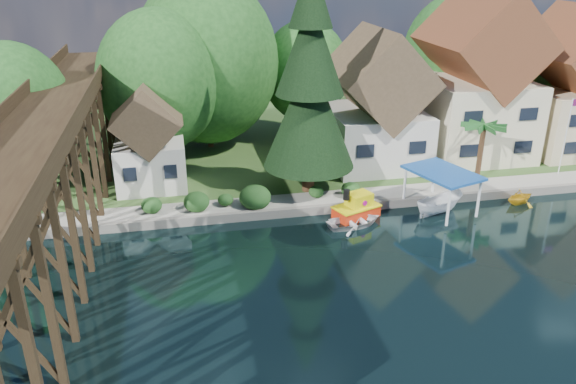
{
  "coord_description": "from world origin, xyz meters",
  "views": [
    {
      "loc": [
        -8.89,
        -26.21,
        16.62
      ],
      "look_at": [
        -2.3,
        6.0,
        2.7
      ],
      "focal_mm": 35.0,
      "sensor_mm": 36.0,
      "label": 1
    }
  ],
  "objects_px": {
    "house_left": "(375,108)",
    "house_center": "(476,87)",
    "trestle_bridge": "(51,173)",
    "flagpole": "(568,129)",
    "house_right": "(573,91)",
    "boat_yellow": "(520,195)",
    "shed": "(149,143)",
    "conifer": "(310,86)",
    "boat_canopy": "(440,196)",
    "tugboat": "(357,208)",
    "boat_white_a": "(355,220)",
    "palm_tree": "(484,128)"
  },
  "relations": [
    {
      "from": "palm_tree",
      "to": "boat_white_a",
      "type": "xyz_separation_m",
      "value": [
        -11.56,
        -5.0,
        -4.21
      ]
    },
    {
      "from": "boat_yellow",
      "to": "house_right",
      "type": "bearing_deg",
      "value": -63.3
    },
    {
      "from": "shed",
      "to": "conifer",
      "type": "height_order",
      "value": "conifer"
    },
    {
      "from": "house_center",
      "to": "tugboat",
      "type": "xyz_separation_m",
      "value": [
        -13.27,
        -9.46,
        -5.74
      ]
    },
    {
      "from": "house_left",
      "to": "boat_white_a",
      "type": "relative_size",
      "value": 2.91
    },
    {
      "from": "house_right",
      "to": "house_left",
      "type": "bearing_deg",
      "value": -180.0
    },
    {
      "from": "house_left",
      "to": "tugboat",
      "type": "height_order",
      "value": "house_left"
    },
    {
      "from": "house_left",
      "to": "palm_tree",
      "type": "distance_m",
      "value": 8.56
    },
    {
      "from": "boat_white_a",
      "to": "shed",
      "type": "bearing_deg",
      "value": 45.14
    },
    {
      "from": "house_center",
      "to": "tugboat",
      "type": "relative_size",
      "value": 3.92
    },
    {
      "from": "house_right",
      "to": "house_center",
      "type": "bearing_deg",
      "value": 176.82
    },
    {
      "from": "tugboat",
      "to": "boat_white_a",
      "type": "distance_m",
      "value": 1.42
    },
    {
      "from": "trestle_bridge",
      "to": "flagpole",
      "type": "relative_size",
      "value": 7.16
    },
    {
      "from": "house_center",
      "to": "boat_yellow",
      "type": "xyz_separation_m",
      "value": [
        -1.01,
        -9.69,
        -5.79
      ]
    },
    {
      "from": "house_left",
      "to": "boat_yellow",
      "type": "relative_size",
      "value": 4.63
    },
    {
      "from": "conifer",
      "to": "tugboat",
      "type": "xyz_separation_m",
      "value": [
        2.44,
        -4.11,
        -7.59
      ]
    },
    {
      "from": "conifer",
      "to": "tugboat",
      "type": "height_order",
      "value": "conifer"
    },
    {
      "from": "house_center",
      "to": "palm_tree",
      "type": "height_order",
      "value": "house_center"
    },
    {
      "from": "tugboat",
      "to": "conifer",
      "type": "bearing_deg",
      "value": 120.73
    },
    {
      "from": "trestle_bridge",
      "to": "palm_tree",
      "type": "xyz_separation_m",
      "value": [
        29.75,
        5.58,
        -0.74
      ]
    },
    {
      "from": "house_right",
      "to": "boat_white_a",
      "type": "bearing_deg",
      "value": -155.83
    },
    {
      "from": "house_right",
      "to": "boat_canopy",
      "type": "bearing_deg",
      "value": -149.81
    },
    {
      "from": "palm_tree",
      "to": "boat_white_a",
      "type": "height_order",
      "value": "palm_tree"
    },
    {
      "from": "conifer",
      "to": "boat_yellow",
      "type": "height_order",
      "value": "conifer"
    },
    {
      "from": "boat_white_a",
      "to": "trestle_bridge",
      "type": "bearing_deg",
      "value": 80.53
    },
    {
      "from": "conifer",
      "to": "boat_white_a",
      "type": "relative_size",
      "value": 4.27
    },
    {
      "from": "house_right",
      "to": "boat_canopy",
      "type": "xyz_separation_m",
      "value": [
        -16.51,
        -9.61,
        -4.43
      ]
    },
    {
      "from": "house_right",
      "to": "boat_white_a",
      "type": "relative_size",
      "value": 3.29
    },
    {
      "from": "palm_tree",
      "to": "tugboat",
      "type": "relative_size",
      "value": 1.33
    },
    {
      "from": "boat_yellow",
      "to": "palm_tree",
      "type": "bearing_deg",
      "value": 1.57
    },
    {
      "from": "boat_canopy",
      "to": "tugboat",
      "type": "bearing_deg",
      "value": 173.63
    },
    {
      "from": "house_left",
      "to": "boat_canopy",
      "type": "bearing_deg",
      "value": -81.2
    },
    {
      "from": "boat_canopy",
      "to": "boat_yellow",
      "type": "relative_size",
      "value": 2.39
    },
    {
      "from": "palm_tree",
      "to": "boat_yellow",
      "type": "bearing_deg",
      "value": -72.57
    },
    {
      "from": "conifer",
      "to": "boat_white_a",
      "type": "distance_m",
      "value": 9.73
    },
    {
      "from": "trestle_bridge",
      "to": "palm_tree",
      "type": "bearing_deg",
      "value": 10.63
    },
    {
      "from": "conifer",
      "to": "palm_tree",
      "type": "relative_size",
      "value": 3.43
    },
    {
      "from": "house_right",
      "to": "boat_yellow",
      "type": "bearing_deg",
      "value": -137.44
    },
    {
      "from": "trestle_bridge",
      "to": "house_right",
      "type": "relative_size",
      "value": 3.55
    },
    {
      "from": "tugboat",
      "to": "boat_canopy",
      "type": "relative_size",
      "value": 0.62
    },
    {
      "from": "house_left",
      "to": "shed",
      "type": "bearing_deg",
      "value": -175.23
    },
    {
      "from": "boat_yellow",
      "to": "trestle_bridge",
      "type": "bearing_deg",
      "value": 77.16
    },
    {
      "from": "shed",
      "to": "flagpole",
      "type": "relative_size",
      "value": 1.27
    },
    {
      "from": "flagpole",
      "to": "house_left",
      "type": "bearing_deg",
      "value": 157.22
    },
    {
      "from": "shed",
      "to": "palm_tree",
      "type": "xyz_separation_m",
      "value": [
        24.75,
        -3.74,
        0.78
      ]
    },
    {
      "from": "house_left",
      "to": "house_center",
      "type": "bearing_deg",
      "value": 3.18
    },
    {
      "from": "trestle_bridge",
      "to": "boat_yellow",
      "type": "xyz_separation_m",
      "value": [
        30.99,
        1.63,
        -4.72
      ]
    },
    {
      "from": "flagpole",
      "to": "boat_canopy",
      "type": "bearing_deg",
      "value": -162.33
    },
    {
      "from": "house_right",
      "to": "conifer",
      "type": "bearing_deg",
      "value": -168.88
    },
    {
      "from": "conifer",
      "to": "boat_canopy",
      "type": "relative_size",
      "value": 2.84
    }
  ]
}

